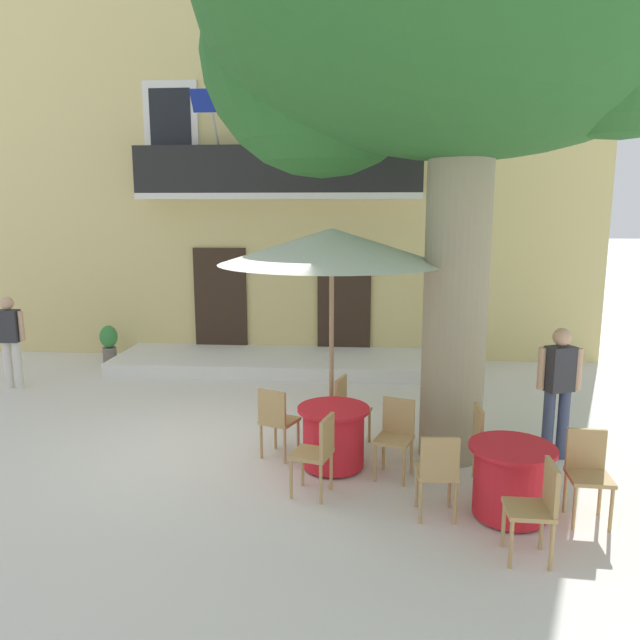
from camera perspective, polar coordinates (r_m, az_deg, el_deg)
The scene contains 19 objects.
ground_plane at distance 8.14m, azimuth -9.24°, elevation -11.94°, with size 120.00×120.00×0.00m, color silver.
building_facade at distance 14.41m, azimuth -2.58°, elevation 13.09°, with size 13.00×5.09×7.50m.
entrance_step_platform at distance 11.88m, azimuth -4.20°, elevation -3.98°, with size 6.28×1.85×0.25m, color silver.
plane_tree at distance 7.76m, azimuth 13.02°, elevation 27.01°, with size 6.30×5.53×7.33m.
cafe_table_near_tree at distance 7.35m, azimuth 1.28°, elevation -11.01°, with size 0.86×0.86×0.76m.
cafe_chair_near_tree_0 at distance 7.99m, azimuth 2.69°, elevation -8.19°, with size 0.50×0.50×0.91m.
cafe_chair_near_tree_1 at distance 7.57m, azimuth -4.16°, elevation -9.27°, with size 0.52×0.52×0.91m.
cafe_chair_near_tree_2 at distance 6.62m, azimuth -0.20°, elevation -12.23°, with size 0.49×0.49×0.91m.
cafe_chair_near_tree_3 at distance 7.14m, azimuth 7.21°, elevation -10.56°, with size 0.51×0.51×0.91m.
cafe_table_middle at distance 6.54m, azimuth 17.67°, elevation -14.32°, with size 0.86×0.86×0.76m.
cafe_chair_middle_0 at distance 6.73m, azimuth 24.08°, elevation -12.78°, with size 0.42×0.42×0.91m.
cafe_chair_middle_1 at distance 7.14m, azimuth 15.57°, elevation -10.87°, with size 0.41×0.41×0.91m.
cafe_chair_middle_2 at distance 6.26m, azimuth 11.11°, elevation -13.79°, with size 0.42×0.42×0.91m.
cafe_chair_middle_3 at distance 5.84m, azimuth 19.98°, elevation -16.10°, with size 0.41×0.41×0.91m.
cafe_umbrella at distance 7.66m, azimuth 1.13°, elevation 6.93°, with size 2.90×2.90×2.85m.
ground_planter_left at distance 13.03m, azimuth -19.42°, elevation -1.94°, with size 0.35×0.35×0.75m.
ground_planter_right at distance 12.09m, azimuth 12.60°, elevation -2.87°, with size 0.35×0.35×0.62m.
pedestrian_near_entrance at distance 8.01m, azimuth 21.70°, elevation -5.80°, with size 0.53×0.34×1.67m.
pedestrian_mid_plaza at distance 11.70m, azimuth -27.35°, elevation -1.43°, with size 0.53×0.23×1.61m.
Camera 1 is at (1.88, -7.30, 3.08)m, focal length 33.69 mm.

